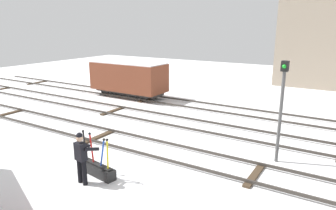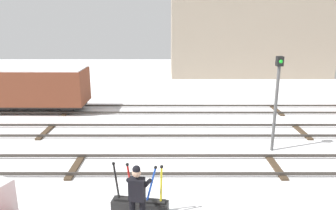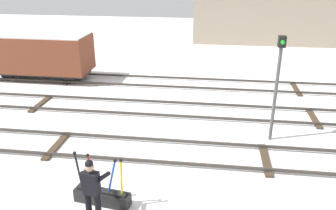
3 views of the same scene
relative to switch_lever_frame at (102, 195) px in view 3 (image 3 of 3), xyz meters
The scene contains 8 objects.
ground_plane 2.92m from the switch_lever_frame, 69.52° to the left, with size 60.00×60.00×0.00m, color white.
track_main_line 2.91m from the switch_lever_frame, 69.52° to the left, with size 44.00×1.94×0.18m.
track_siding_near 6.36m from the switch_lever_frame, 80.78° to the left, with size 44.00×1.94×0.18m.
track_siding_far 9.84m from the switch_lever_frame, 84.06° to the left, with size 44.00×1.94×0.18m.
switch_lever_frame is the anchor object (origin of this frame).
rail_worker 0.96m from the switch_lever_frame, 89.55° to the right, with size 0.61×0.69×1.72m.
signal_post 6.78m from the switch_lever_frame, 41.08° to the left, with size 0.24×0.32×3.72m.
freight_car_near_switch 11.77m from the switch_lever_frame, 123.37° to the left, with size 5.34×2.20×2.43m.
Camera 3 is at (1.70, -9.94, 5.93)m, focal length 37.11 mm.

